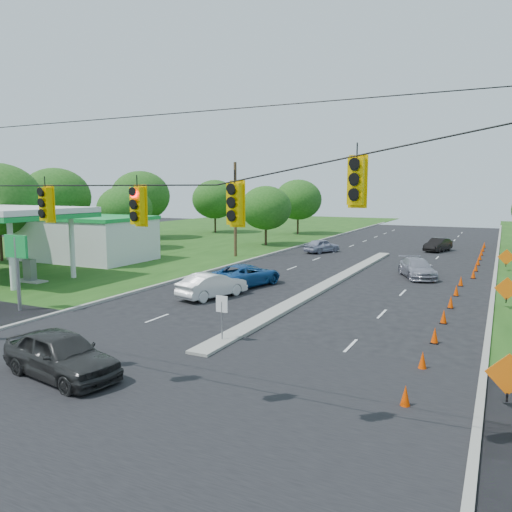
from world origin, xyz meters
The scene contains 39 objects.
ground centered at (0.00, 0.00, 0.00)m, with size 160.00×160.00×0.00m, color black.
grass_left centered at (-30.00, 20.00, 0.00)m, with size 40.00×160.00×0.06m, color #1E4714.
cross_street centered at (0.00, 0.00, 0.00)m, with size 160.00×14.00×0.02m, color black.
curb_left centered at (-10.10, 30.00, 0.00)m, with size 0.25×110.00×0.16m, color gray.
curb_right centered at (10.10, 30.00, 0.00)m, with size 0.25×110.00×0.16m, color gray.
median centered at (0.00, 21.00, 0.00)m, with size 1.00×34.00×0.18m, color gray.
median_sign centered at (0.00, 6.00, 1.46)m, with size 0.55×0.06×2.05m.
signal_span centered at (-0.05, -1.00, 4.97)m, with size 25.60×0.32×9.00m.
utility_pole_far_left centered at (-12.50, 30.00, 4.50)m, with size 0.28×0.28×9.00m, color #422D1C.
gas_station centered at (-23.64, 20.24, 2.58)m, with size 18.40×19.70×5.20m.
cone_0 centered at (8.09, 3.00, 0.35)m, with size 0.32×0.32×0.70m, color #E03B00.
cone_1 centered at (8.09, 6.50, 0.35)m, with size 0.32×0.32×0.70m, color #E03B00.
cone_2 centered at (8.09, 10.00, 0.35)m, with size 0.32×0.32×0.70m, color #E03B00.
cone_3 centered at (8.09, 13.50, 0.35)m, with size 0.32×0.32×0.70m, color #E03B00.
cone_4 centered at (8.09, 17.00, 0.35)m, with size 0.32×0.32×0.70m, color #E03B00.
cone_5 centered at (8.09, 20.50, 0.35)m, with size 0.32×0.32×0.70m, color #E03B00.
cone_6 centered at (8.09, 24.00, 0.35)m, with size 0.32×0.32×0.70m, color #E03B00.
cone_7 centered at (8.69, 27.50, 0.35)m, with size 0.32×0.32×0.70m, color #E03B00.
cone_8 centered at (8.69, 31.00, 0.35)m, with size 0.32×0.32×0.70m, color #E03B00.
cone_9 centered at (8.69, 34.50, 0.35)m, with size 0.32×0.32×0.70m, color #E03B00.
cone_10 centered at (8.69, 38.00, 0.35)m, with size 0.32×0.32×0.70m, color #E03B00.
cone_11 centered at (8.69, 41.50, 0.35)m, with size 0.32×0.32×0.70m, color #E03B00.
cone_12 centered at (8.69, 45.00, 0.35)m, with size 0.32×0.32×0.70m, color #E03B00.
cone_13 centered at (8.69, 48.50, 0.35)m, with size 0.32×0.32×0.70m, color #E03B00.
work_sign_0 centered at (10.80, 4.00, 1.09)m, with size 1.27×0.58×1.37m.
work_sign_1 centered at (10.80, 18.00, 1.09)m, with size 1.27×0.58×1.37m.
work_sign_2 centered at (10.80, 32.00, 1.09)m, with size 1.27×0.58×1.37m.
tree_2 centered at (-26.00, 30.00, 4.34)m, with size 5.88×5.88×6.86m.
tree_3 centered at (-32.00, 40.00, 5.58)m, with size 7.56×7.56×8.82m.
tree_4 centered at (-28.00, 52.00, 4.96)m, with size 6.72×6.72×7.84m.
tree_5 centered at (-14.00, 40.00, 4.34)m, with size 5.88×5.88×6.86m.
tree_6 centered at (-16.00, 55.00, 4.96)m, with size 6.72×6.72×7.84m.
tree_14 centered at (-34.00, 28.00, 5.58)m, with size 7.56×7.56×8.82m.
black_sedan centered at (-3.03, 0.17, 0.83)m, with size 1.96×4.86×1.66m, color #282828.
white_sedan centered at (-5.06, 13.52, 0.75)m, with size 1.59×4.57×1.51m, color white.
blue_pickup centered at (-4.91, 17.66, 0.75)m, with size 2.48×5.37×1.49m, color #1A4C8D.
silver_car_far centered at (4.93, 26.02, 0.70)m, with size 1.97×4.85×1.41m, color gray.
silver_car_oncoming centered at (-6.13, 36.81, 0.71)m, with size 1.67×4.15×1.41m, color #9093AC.
dark_car_receding centered at (4.44, 43.14, 0.70)m, with size 1.47×4.22×1.39m, color black.
Camera 1 is at (10.39, -11.71, 6.51)m, focal length 35.00 mm.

